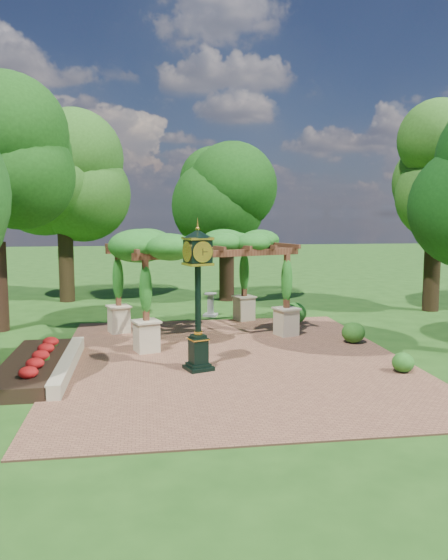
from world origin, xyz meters
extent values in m
plane|color=#1E4714|center=(0.00, 0.00, 0.00)|extent=(120.00, 120.00, 0.00)
cube|color=brown|center=(0.00, 1.00, 0.02)|extent=(10.00, 12.00, 0.04)
cube|color=#C6B793|center=(-4.60, 0.50, 0.20)|extent=(0.35, 5.00, 0.40)
cube|color=red|center=(-5.50, 0.50, 0.18)|extent=(1.50, 5.00, 0.36)
cube|color=black|center=(-1.07, 0.06, 0.09)|extent=(0.87, 0.87, 0.10)
cube|color=black|center=(-1.07, 0.06, 0.55)|extent=(0.54, 0.54, 0.77)
cube|color=gold|center=(-1.07, 0.06, 0.89)|extent=(0.61, 0.61, 0.03)
cylinder|color=black|center=(-1.07, 0.06, 2.01)|extent=(0.22, 0.22, 1.97)
cube|color=black|center=(-1.07, 0.06, 3.29)|extent=(0.76, 0.76, 0.60)
cylinder|color=beige|center=(-0.97, -0.23, 3.29)|extent=(0.49, 0.19, 0.51)
cone|color=black|center=(-1.07, 0.06, 3.76)|extent=(0.98, 0.98, 0.21)
sphere|color=gold|center=(-1.07, 0.06, 3.88)|extent=(0.12, 0.12, 0.12)
cube|color=beige|center=(-2.46, 2.27, 0.50)|extent=(0.84, 0.84, 0.92)
cube|color=brown|center=(-2.46, 2.27, 1.96)|extent=(0.21, 0.21, 1.90)
cube|color=beige|center=(2.41, 3.88, 0.50)|extent=(0.84, 0.84, 0.92)
cube|color=brown|center=(2.41, 3.88, 1.96)|extent=(0.21, 0.21, 1.90)
cube|color=beige|center=(-3.42, 5.19, 0.50)|extent=(0.84, 0.84, 0.92)
cube|color=brown|center=(-3.42, 5.19, 1.96)|extent=(0.21, 0.21, 1.90)
cube|color=beige|center=(1.45, 6.80, 0.50)|extent=(0.84, 0.84, 0.92)
cube|color=brown|center=(1.45, 6.80, 1.96)|extent=(0.21, 0.21, 1.90)
cube|color=brown|center=(-0.02, 3.07, 2.99)|extent=(5.69, 2.00, 0.23)
cube|color=brown|center=(-0.99, 5.99, 2.99)|extent=(5.69, 2.00, 0.23)
ellipsoid|color=#20631C|center=(-0.51, 4.53, 3.27)|extent=(6.81, 5.37, 1.03)
cube|color=#9A9A92|center=(0.24, 8.04, 0.05)|extent=(0.70, 0.70, 0.10)
cylinder|color=#9A9A92|center=(0.24, 8.04, 0.49)|extent=(0.36, 0.36, 0.88)
cylinder|color=#9A9A92|center=(0.24, 8.04, 0.95)|extent=(0.66, 0.66, 0.05)
ellipsoid|color=#24611B|center=(4.36, -0.99, 0.30)|extent=(0.62, 0.62, 0.53)
ellipsoid|color=#255818|center=(4.31, 2.42, 0.38)|extent=(0.78, 0.78, 0.69)
ellipsoid|color=#26671D|center=(3.27, 5.82, 0.45)|extent=(1.16, 1.16, 0.82)
cylinder|color=#302312|center=(-6.26, 12.92, 1.66)|extent=(0.73, 0.73, 3.32)
ellipsoid|color=#285618|center=(-6.26, 12.92, 5.93)|extent=(4.65, 4.65, 5.24)
cylinder|color=#331E14|center=(1.54, 12.09, 1.49)|extent=(0.74, 0.74, 2.98)
ellipsoid|color=#143D0F|center=(1.54, 12.09, 5.34)|extent=(4.15, 4.15, 4.71)
cylinder|color=black|center=(10.07, 7.90, 1.73)|extent=(0.71, 0.71, 3.46)
ellipsoid|color=#2B5919|center=(10.07, 7.90, 6.20)|extent=(4.22, 4.22, 5.47)
camera|label=1|loc=(-2.49, -14.42, 4.28)|focal=35.00mm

